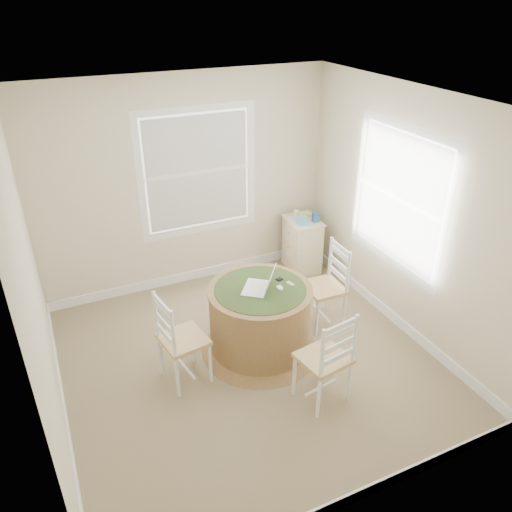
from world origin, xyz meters
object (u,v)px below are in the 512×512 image
laptop (259,286)px  round_table (260,317)px  chair_left (183,339)px  chair_near (323,358)px  corner_chest (302,244)px  chair_right (324,287)px

laptop → round_table: bearing=79.3°
chair_left → laptop: bearing=-92.4°
chair_near → laptop: bearing=-85.3°
laptop → corner_chest: laptop is taller
round_table → chair_left: size_ratio=1.30×
round_table → chair_near: (0.22, -0.87, 0.06)m
chair_near → chair_right: same height
round_table → corner_chest: round_table is taller
round_table → corner_chest: bearing=31.5°
chair_near → chair_right: 1.19m
round_table → chair_right: size_ratio=1.30×
chair_left → chair_near: size_ratio=1.00×
round_table → chair_near: 0.90m
chair_near → laptop: (-0.22, 0.88, 0.31)m
chair_left → chair_right: 1.70m
chair_right → corner_chest: bearing=162.9°
chair_left → laptop: laptop is taller
chair_left → chair_right: size_ratio=1.00×
chair_right → chair_near: bearing=-30.1°
round_table → chair_right: 0.85m
corner_chest → laptop: bearing=-128.9°
chair_right → laptop: 0.91m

